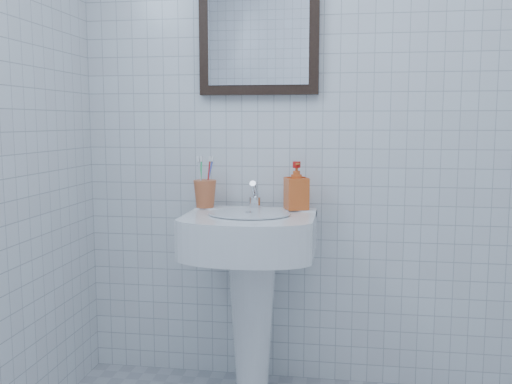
# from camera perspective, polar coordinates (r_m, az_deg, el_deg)

# --- Properties ---
(wall_back) EXTENTS (2.20, 0.02, 2.50)m
(wall_back) POSITION_cam_1_polar(r_m,az_deg,el_deg) (2.41, 8.39, 9.86)
(wall_back) COLOR silver
(wall_back) RESTS_ON ground
(washbasin) EXTENTS (0.51, 0.37, 0.78)m
(washbasin) POSITION_cam_1_polar(r_m,az_deg,el_deg) (2.31, -0.49, -8.18)
(washbasin) COLOR white
(washbasin) RESTS_ON ground
(faucet) EXTENTS (0.05, 0.11, 0.12)m
(faucet) POSITION_cam_1_polar(r_m,az_deg,el_deg) (2.34, -0.13, -0.54)
(faucet) COLOR silver
(faucet) RESTS_ON washbasin
(toothbrush_cup) EXTENTS (0.11, 0.11, 0.11)m
(toothbrush_cup) POSITION_cam_1_polar(r_m,az_deg,el_deg) (2.38, -5.12, -0.18)
(toothbrush_cup) COLOR #C46036
(toothbrush_cup) RESTS_ON washbasin
(soap_dispenser) EXTENTS (0.11, 0.11, 0.19)m
(soap_dispenser) POSITION_cam_1_polar(r_m,az_deg,el_deg) (2.32, 4.06, 0.63)
(soap_dispenser) COLOR red
(soap_dispenser) RESTS_ON washbasin
(wall_mirror) EXTENTS (0.50, 0.04, 0.62)m
(wall_mirror) POSITION_cam_1_polar(r_m,az_deg,el_deg) (2.45, 0.26, 16.94)
(wall_mirror) COLOR black
(wall_mirror) RESTS_ON wall_back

